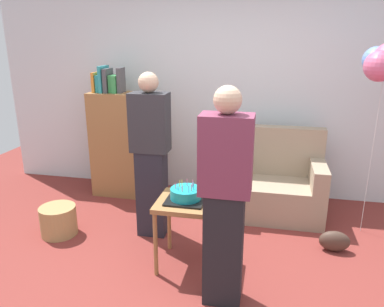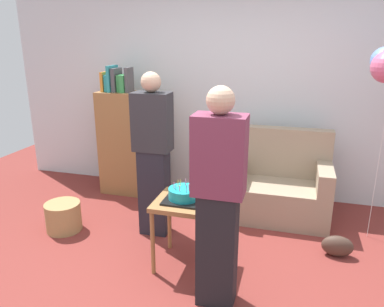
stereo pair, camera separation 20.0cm
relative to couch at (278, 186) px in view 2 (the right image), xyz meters
The scene contains 10 objects.
ground_plane 1.63m from the couch, 112.31° to the right, with size 8.00×8.00×0.00m, color maroon.
wall_back 1.31m from the couch, 136.17° to the left, with size 6.00×0.10×2.70m, color silver.
couch is the anchor object (origin of this frame).
bookshelf 1.87m from the couch, behind, with size 0.80×0.36×1.61m.
side_table 1.43m from the couch, 120.81° to the right, with size 0.48×0.48×0.61m.
birthday_cake 1.45m from the couch, 120.81° to the right, with size 0.32×0.32×0.17m.
person_blowing_candles 1.48m from the couch, 147.63° to the right, with size 0.36×0.22×1.63m.
person_holding_cake 1.73m from the couch, 102.24° to the right, with size 0.36×0.22×1.63m.
wicker_basket 2.34m from the couch, 155.15° to the right, with size 0.36×0.36×0.30m, color #A88451.
handbag 0.96m from the couch, 50.87° to the right, with size 0.28×0.14×0.20m, color #473328.
Camera 2 is at (0.72, -2.48, 1.91)m, focal length 34.57 mm.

